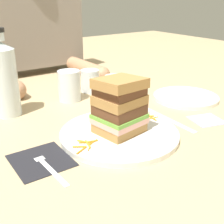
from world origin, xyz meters
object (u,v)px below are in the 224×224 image
Objects in this scene: napkin_dark at (41,160)px; empty_tumbler_1 at (90,81)px; fork at (46,164)px; knife at (169,120)px; side_plate at (186,97)px; napkin_pink at (207,120)px; main_plate at (119,134)px; juice_glass at (115,90)px; sandwich at (120,106)px; empty_tumbler_0 at (69,86)px; water_bottle at (4,78)px; diner_across at (28,14)px.

napkin_dark is 1.61× the size of empty_tumbler_1.
fork is 0.36m from knife.
side_plate reaches higher than napkin_pink.
fork is (-0.20, -0.02, -0.00)m from main_plate.
fork is 0.40m from juice_glass.
side_plate is (0.17, 0.09, 0.00)m from knife.
empty_tumbler_1 is (-0.04, 0.34, 0.04)m from knife.
juice_glass is (0.33, 0.22, 0.03)m from fork.
main_plate is 3.75× the size of empty_tumbler_1.
sandwich is 0.18m from knife.
knife is 0.10m from napkin_pink.
side_plate is at bearing -30.28° from juice_glass.
empty_tumbler_1 is (0.32, 0.33, 0.04)m from napkin_dark.
knife is at bearing -64.45° from empty_tumbler_0.
sandwich is 0.68× the size of knife.
sandwich is 0.66× the size of side_plate.
water_bottle is at bearing 139.48° from knife.
empty_tumbler_1 is 0.36× the size of side_plate.
empty_tumbler_1 is (0.10, 0.04, -0.01)m from empty_tumbler_0.
sandwich is 0.21m from fork.
empty_tumbler_0 is at bearing 85.25° from main_plate.
juice_glass is 1.01× the size of napkin_pink.
main_plate is 0.07m from sandwich.
napkin_dark is at bearing 179.16° from knife.
empty_tumbler_0 reaches higher than napkin_pink.
napkin_dark is 0.60× the size of knife.
diner_across is (0.25, 0.70, 0.24)m from fork.
napkin_dark is at bearing -170.76° from side_plate.
diner_across is (-0.08, 0.47, 0.20)m from juice_glass.
fork is at bearing -177.33° from knife.
water_bottle is at bearing -177.72° from empty_tumbler_0.
main_plate reaches higher than fork.
fork is 1.75× the size of empty_tumbler_0.
knife is at bearing -82.76° from empty_tumbler_1.
knife is at bearing 2.67° from fork.
empty_tumbler_1 reaches higher than napkin_pink.
fork is 0.39m from empty_tumbler_0.
main_plate is 2.97× the size of empty_tumbler_0.
water_bottle reaches higher than empty_tumbler_1.
main_plate is at bearing -164.89° from side_plate.
empty_tumbler_0 reaches higher than napkin_dark.
knife is 0.97× the size of side_plate.
diner_across is at bearing 100.00° from juice_glass.
fork is 0.83× the size of knife.
diner_across reaches higher than knife.
juice_glass is at bearing 56.23° from sandwich.
sandwich is 1.12× the size of napkin_dark.
empty_tumbler_1 is at bearing 21.61° from empty_tumbler_0.
main_plate reaches higher than side_plate.
knife is at bearing -0.84° from napkin_dark.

